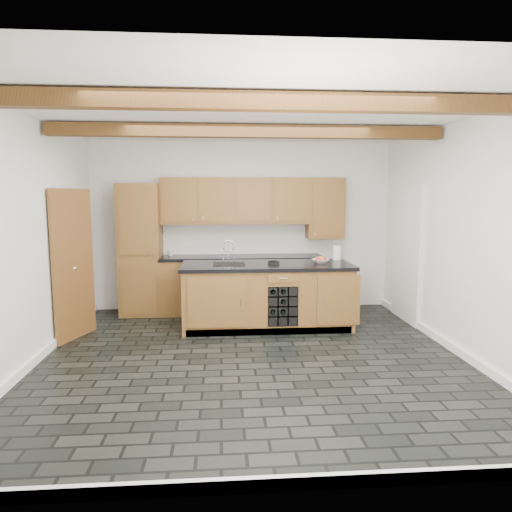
{
  "coord_description": "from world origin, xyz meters",
  "views": [
    {
      "loc": [
        -0.35,
        -5.2,
        1.9
      ],
      "look_at": [
        0.1,
        0.8,
        1.11
      ],
      "focal_mm": 32.0,
      "sensor_mm": 36.0,
      "label": 1
    }
  ],
  "objects_px": {
    "fruit_bowl": "(320,261)",
    "kitchen_scale": "(274,262)",
    "island": "(267,295)",
    "paper_towel": "(337,253)"
  },
  "relations": [
    {
      "from": "fruit_bowl",
      "to": "paper_towel",
      "type": "bearing_deg",
      "value": 45.46
    },
    {
      "from": "paper_towel",
      "to": "kitchen_scale",
      "type": "bearing_deg",
      "value": -160.15
    },
    {
      "from": "island",
      "to": "fruit_bowl",
      "type": "bearing_deg",
      "value": 1.83
    },
    {
      "from": "paper_towel",
      "to": "fruit_bowl",
      "type": "bearing_deg",
      "value": -134.54
    },
    {
      "from": "kitchen_scale",
      "to": "fruit_bowl",
      "type": "bearing_deg",
      "value": 13.69
    },
    {
      "from": "island",
      "to": "fruit_bowl",
      "type": "relative_size",
      "value": 10.44
    },
    {
      "from": "kitchen_scale",
      "to": "paper_towel",
      "type": "bearing_deg",
      "value": 30.75
    },
    {
      "from": "island",
      "to": "paper_towel",
      "type": "distance_m",
      "value": 1.3
    },
    {
      "from": "fruit_bowl",
      "to": "kitchen_scale",
      "type": "bearing_deg",
      "value": -177.22
    },
    {
      "from": "kitchen_scale",
      "to": "paper_towel",
      "type": "xyz_separation_m",
      "value": [
        1.03,
        0.37,
        0.08
      ]
    }
  ]
}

